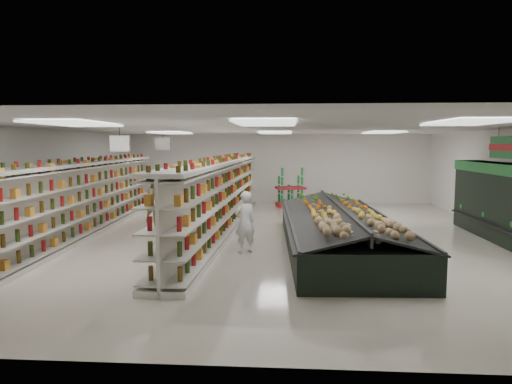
# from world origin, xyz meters

# --- Properties ---
(floor) EXTENTS (16.00, 16.00, 0.00)m
(floor) POSITION_xyz_m (0.00, 0.00, 0.00)
(floor) COLOR beige
(floor) RESTS_ON ground
(ceiling) EXTENTS (14.00, 16.00, 0.02)m
(ceiling) POSITION_xyz_m (0.00, 0.00, 3.20)
(ceiling) COLOR white
(ceiling) RESTS_ON wall_back
(wall_back) EXTENTS (14.00, 0.02, 3.20)m
(wall_back) POSITION_xyz_m (0.00, 8.00, 1.60)
(wall_back) COLOR white
(wall_back) RESTS_ON floor
(wall_front) EXTENTS (14.00, 0.02, 3.20)m
(wall_front) POSITION_xyz_m (0.00, -8.00, 1.60)
(wall_front) COLOR white
(wall_front) RESTS_ON floor
(wall_left) EXTENTS (0.02, 16.00, 3.20)m
(wall_left) POSITION_xyz_m (-7.00, 0.00, 1.60)
(wall_left) COLOR white
(wall_left) RESTS_ON floor
(aisle_sign_near) EXTENTS (0.52, 0.06, 0.75)m
(aisle_sign_near) POSITION_xyz_m (-3.80, -2.00, 2.75)
(aisle_sign_near) COLOR white
(aisle_sign_near) RESTS_ON ceiling
(aisle_sign_far) EXTENTS (0.52, 0.06, 0.75)m
(aisle_sign_far) POSITION_xyz_m (-3.80, 2.00, 2.75)
(aisle_sign_far) COLOR white
(aisle_sign_far) RESTS_ON ceiling
(gondola_left) EXTENTS (1.48, 12.75, 2.20)m
(gondola_left) POSITION_xyz_m (-5.70, -0.42, 1.01)
(gondola_left) COLOR silver
(gondola_left) RESTS_ON floor
(gondola_center) EXTENTS (1.33, 12.84, 2.22)m
(gondola_center) POSITION_xyz_m (-1.64, 0.76, 1.02)
(gondola_center) COLOR silver
(gondola_center) RESTS_ON floor
(produce_island) EXTENTS (3.12, 7.87, 1.16)m
(produce_island) POSITION_xyz_m (1.79, -1.44, 0.53)
(produce_island) COLOR black
(produce_island) RESTS_ON floor
(soda_endcap) EXTENTS (1.40, 1.11, 1.57)m
(soda_endcap) POSITION_xyz_m (0.60, 6.55, 0.76)
(soda_endcap) COLOR red
(soda_endcap) RESTS_ON floor
(shopper_main) EXTENTS (0.68, 0.63, 1.56)m
(shopper_main) POSITION_xyz_m (-0.61, -2.06, 0.78)
(shopper_main) COLOR silver
(shopper_main) RESTS_ON floor
(shopper_background) EXTENTS (0.82, 0.92, 1.61)m
(shopper_background) POSITION_xyz_m (-4.20, 2.40, 0.81)
(shopper_background) COLOR #94795B
(shopper_background) RESTS_ON floor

